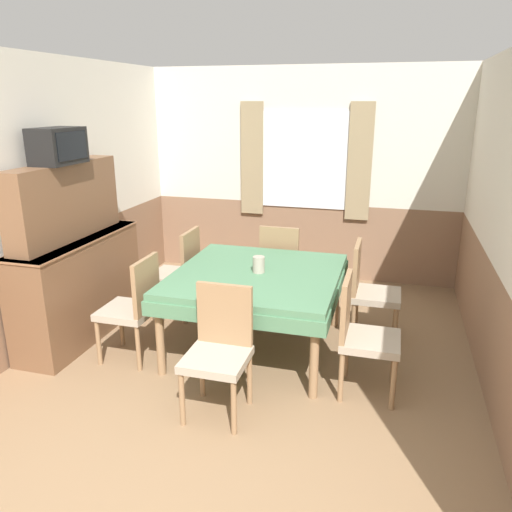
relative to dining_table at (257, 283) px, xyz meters
name	(u,v)px	position (x,y,z in m)	size (l,w,h in m)	color
wall_back	(302,174)	(-0.01, 2.13, 0.68)	(4.26, 0.10, 2.60)	silver
wall_left	(55,200)	(-1.97, -0.06, 0.66)	(0.05, 4.73, 2.60)	silver
wall_right	(506,227)	(1.94, -0.06, 0.66)	(0.05, 4.73, 2.60)	silver
dining_table	(257,283)	(0.00, 0.00, 0.00)	(1.47, 1.53, 0.74)	#4C7A56
chair_left_near	(134,305)	(-0.97, -0.48, -0.13)	(0.44, 0.44, 0.94)	#93704C
chair_right_far	(369,288)	(0.97, 0.48, -0.13)	(0.44, 0.44, 0.94)	#93704C
chair_head_window	(281,263)	(0.00, 1.00, -0.13)	(0.44, 0.44, 0.94)	#93704C
chair_right_near	(362,332)	(0.97, -0.48, -0.13)	(0.44, 0.44, 0.94)	#93704C
chair_left_far	(180,270)	(-0.97, 0.48, -0.13)	(0.44, 0.44, 0.94)	#93704C
chair_head_near	(219,347)	(0.00, -1.00, -0.13)	(0.44, 0.44, 0.94)	#93704C
sideboard	(76,266)	(-1.72, -0.19, 0.07)	(0.46, 1.54, 1.66)	brown
tv	(58,146)	(-1.71, -0.27, 1.18)	(0.29, 0.49, 0.31)	black
vase	(259,265)	(0.02, 0.00, 0.17)	(0.11, 0.11, 0.14)	#A39989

